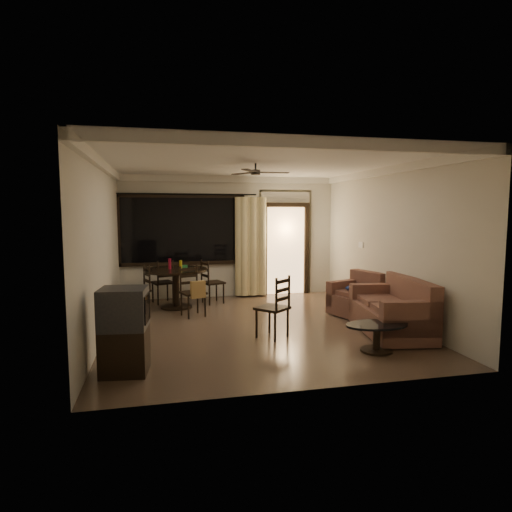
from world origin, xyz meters
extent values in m
plane|color=#7F6651|center=(0.00, 0.00, 0.00)|extent=(5.50, 5.50, 0.00)
plane|color=beige|center=(0.00, 2.75, 1.40)|extent=(5.00, 0.00, 5.00)
plane|color=beige|center=(0.00, -2.75, 1.40)|extent=(5.00, 0.00, 5.00)
plane|color=beige|center=(-2.50, 0.00, 1.40)|extent=(0.00, 5.50, 5.50)
plane|color=beige|center=(2.50, 0.00, 1.40)|extent=(0.00, 5.50, 5.50)
plane|color=white|center=(0.00, 0.00, 2.80)|extent=(5.50, 5.50, 0.00)
cube|color=black|center=(-1.10, 2.72, 1.57)|extent=(2.70, 0.04, 1.45)
cylinder|color=black|center=(-1.00, 2.63, 2.38)|extent=(3.20, 0.03, 0.03)
cube|color=#FFC684|center=(1.35, 2.71, 1.05)|extent=(0.91, 0.03, 2.08)
cube|color=white|center=(2.48, 1.05, 1.30)|extent=(0.02, 0.18, 0.12)
cylinder|color=black|center=(0.00, 0.00, 2.74)|extent=(0.03, 0.03, 0.12)
cylinder|color=black|center=(0.00, 0.00, 2.65)|extent=(0.16, 0.16, 0.08)
cylinder|color=black|center=(-1.29, 1.76, 0.79)|extent=(1.30, 1.30, 0.04)
cylinder|color=black|center=(-1.29, 1.76, 0.40)|extent=(0.13, 0.13, 0.76)
cylinder|color=black|center=(-1.29, 1.76, 0.02)|extent=(0.65, 0.65, 0.03)
cylinder|color=maroon|center=(-1.41, 1.78, 0.92)|extent=(0.06, 0.06, 0.22)
cylinder|color=#AE9612|center=(-1.19, 1.74, 0.90)|extent=(0.06, 0.06, 0.18)
cube|color=#237738|center=(-1.11, 1.97, 0.83)|extent=(0.14, 0.10, 0.05)
cube|color=black|center=(-2.05, 1.48, 0.45)|extent=(0.54, 0.54, 0.04)
cube|color=black|center=(-0.49, 2.05, 0.45)|extent=(0.54, 0.54, 0.04)
cube|color=black|center=(-1.01, 0.96, 0.45)|extent=(0.54, 0.54, 0.04)
cube|color=#A37D45|center=(-0.93, 0.75, 0.55)|extent=(0.29, 0.17, 0.32)
cube|color=black|center=(-1.56, 2.30, 0.45)|extent=(0.54, 0.54, 0.04)
cube|color=black|center=(-2.05, -1.77, 0.28)|extent=(0.61, 0.56, 0.56)
cube|color=black|center=(-2.05, -1.77, 0.82)|extent=(0.61, 0.56, 0.50)
cube|color=black|center=(-1.77, -1.80, 0.82)|extent=(0.07, 0.40, 0.34)
cube|color=#482721|center=(2.05, -0.94, 0.23)|extent=(1.12, 1.78, 0.42)
cube|color=#482721|center=(2.39, -0.99, 0.57)|extent=(0.45, 1.68, 0.68)
cube|color=#482721|center=(1.94, -1.67, 0.44)|extent=(0.91, 0.31, 0.52)
cube|color=#482721|center=(2.16, -0.20, 0.44)|extent=(0.91, 0.31, 0.52)
cube|color=#482721|center=(2.00, -0.93, 0.47)|extent=(0.83, 1.54, 0.13)
cube|color=#482721|center=(2.05, 0.34, 0.21)|extent=(1.02, 1.02, 0.38)
cube|color=#482721|center=(2.34, 0.43, 0.52)|extent=(0.43, 0.83, 0.62)
cube|color=#482721|center=(2.15, 0.03, 0.40)|extent=(0.82, 0.42, 0.48)
cube|color=#482721|center=(1.95, 0.64, 0.40)|extent=(0.82, 0.42, 0.48)
cube|color=#482721|center=(2.00, 0.32, 0.43)|extent=(0.74, 0.77, 0.11)
ellipsoid|color=#12194E|center=(2.00, 0.32, 0.54)|extent=(0.34, 0.29, 0.10)
ellipsoid|color=black|center=(1.39, -1.70, 0.39)|extent=(0.92, 0.55, 0.03)
cylinder|color=black|center=(1.39, -1.70, 0.19)|extent=(0.10, 0.10, 0.37)
cylinder|color=black|center=(1.39, -1.70, 0.02)|extent=(0.45, 0.45, 0.03)
cube|color=black|center=(0.11, -0.70, 0.47)|extent=(0.62, 0.62, 0.04)
camera|label=1|loc=(-1.59, -7.12, 2.00)|focal=30.00mm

